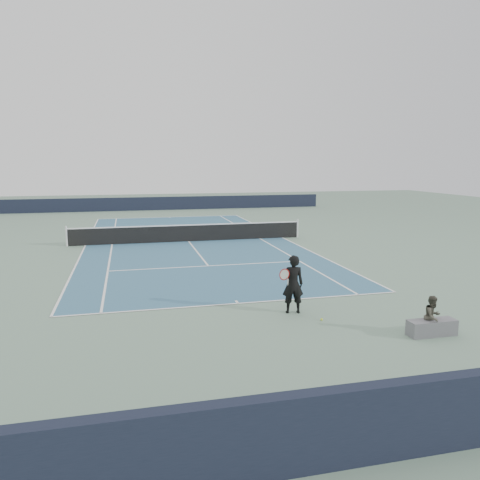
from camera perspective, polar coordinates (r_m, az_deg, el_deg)
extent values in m
plane|color=slate|center=(26.13, -6.27, -0.19)|extent=(80.00, 80.00, 0.00)
cube|color=#34607C|center=(26.13, -6.27, -0.18)|extent=(10.97, 23.77, 0.01)
cylinder|color=silver|center=(26.03, -20.40, 0.42)|extent=(0.10, 0.10, 1.07)
cylinder|color=silver|center=(27.58, 7.01, 1.43)|extent=(0.10, 0.10, 1.07)
cube|color=black|center=(26.05, -6.29, 0.81)|extent=(12.80, 0.03, 0.90)
cube|color=white|center=(25.99, -6.31, 1.83)|extent=(12.80, 0.04, 0.06)
cube|color=black|center=(43.72, -9.31, 4.43)|extent=(30.00, 0.25, 1.20)
cube|color=black|center=(7.54, 14.96, -20.86)|extent=(30.00, 0.25, 1.20)
imported|color=black|center=(13.73, 6.46, -5.37)|extent=(0.72, 0.56, 1.72)
torus|color=#9D100D|center=(13.52, 5.44, -4.20)|extent=(0.34, 0.18, 0.36)
cylinder|color=white|center=(13.52, 5.44, -4.20)|extent=(0.29, 0.14, 0.32)
cylinder|color=white|center=(13.65, 5.86, -5.20)|extent=(0.08, 0.13, 0.27)
sphere|color=#CEE32E|center=(13.42, 9.92, -9.51)|extent=(0.07, 0.07, 0.07)
cube|color=slate|center=(13.07, 22.34, -9.85)|extent=(1.32, 0.79, 0.41)
imported|color=#3E3C32|center=(12.98, 22.42, -8.62)|extent=(0.63, 0.56, 1.08)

